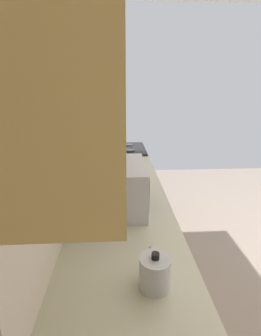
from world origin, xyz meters
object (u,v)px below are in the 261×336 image
Objects in this scene: oven_range at (121,181)px; kettle at (155,272)px; microwave at (119,186)px; bowl at (134,172)px.

oven_range reaches higher than kettle.
microwave is (-1.51, 0.02, 0.58)m from oven_range.
microwave is 0.60m from bowl.
microwave is 2.55× the size of bowl.
oven_range is at bearing 2.98° from kettle.
kettle is (-2.19, -0.11, 0.50)m from oven_range.
bowl is at bearing 0.00° from kettle.
oven_range reaches higher than bowl.
microwave is 2.75× the size of kettle.
microwave reaches higher than bowl.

